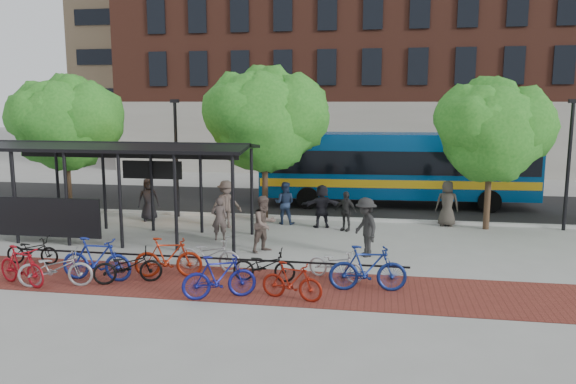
% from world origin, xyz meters
% --- Properties ---
extents(ground, '(160.00, 160.00, 0.00)m').
position_xyz_m(ground, '(0.00, 0.00, 0.00)').
color(ground, '#9E9E99').
rests_on(ground, ground).
extents(asphalt_street, '(160.00, 8.00, 0.01)m').
position_xyz_m(asphalt_street, '(0.00, 8.00, 0.01)').
color(asphalt_street, black).
rests_on(asphalt_street, ground).
extents(curb, '(160.00, 0.25, 0.12)m').
position_xyz_m(curb, '(0.00, 4.00, 0.06)').
color(curb, '#B7B7B2').
rests_on(curb, ground).
extents(brick_strip, '(24.00, 3.00, 0.01)m').
position_xyz_m(brick_strip, '(-2.00, -5.00, 0.00)').
color(brick_strip, maroon).
rests_on(brick_strip, ground).
extents(bike_rack_rail, '(12.00, 0.05, 0.95)m').
position_xyz_m(bike_rack_rail, '(-3.30, -4.10, 0.00)').
color(bike_rack_rail, black).
rests_on(bike_rack_rail, ground).
extents(building_brick, '(55.00, 14.00, 20.00)m').
position_xyz_m(building_brick, '(10.00, 26.00, 10.00)').
color(building_brick, brown).
rests_on(building_brick, ground).
extents(building_tower, '(22.00, 22.00, 30.00)m').
position_xyz_m(building_tower, '(-16.00, 40.00, 15.00)').
color(building_tower, '#7A664C').
rests_on(building_tower, ground).
extents(bus_shelter, '(10.60, 3.07, 3.60)m').
position_xyz_m(bus_shelter, '(-8.13, -0.48, 3.00)').
color(bus_shelter, black).
rests_on(bus_shelter, ground).
extents(tree_a, '(4.90, 4.00, 6.18)m').
position_xyz_m(tree_a, '(-11.91, 3.35, 4.24)').
color(tree_a, '#382619').
rests_on(tree_a, ground).
extents(tree_b, '(5.15, 4.20, 6.47)m').
position_xyz_m(tree_b, '(-2.90, 3.35, 4.46)').
color(tree_b, '#382619').
rests_on(tree_b, ground).
extents(tree_c, '(4.66, 3.80, 5.92)m').
position_xyz_m(tree_c, '(6.09, 3.35, 4.05)').
color(tree_c, '#382619').
rests_on(tree_c, ground).
extents(lamp_post_left, '(0.35, 0.20, 5.12)m').
position_xyz_m(lamp_post_left, '(-7.00, 3.60, 2.75)').
color(lamp_post_left, black).
rests_on(lamp_post_left, ground).
extents(lamp_post_right, '(0.35, 0.20, 5.12)m').
position_xyz_m(lamp_post_right, '(9.00, 3.60, 2.75)').
color(lamp_post_right, black).
rests_on(lamp_post_right, ground).
extents(bus, '(13.15, 3.65, 3.51)m').
position_xyz_m(bus, '(2.49, 7.96, 2.02)').
color(bus, navy).
rests_on(bus, ground).
extents(bike_0, '(1.73, 0.67, 0.90)m').
position_xyz_m(bike_0, '(-8.86, -4.17, 0.45)').
color(bike_0, black).
rests_on(bike_0, ground).
extents(bike_1, '(1.91, 1.11, 1.11)m').
position_xyz_m(bike_1, '(-7.91, -6.08, 0.55)').
color(bike_1, maroon).
rests_on(bike_1, ground).
extents(bike_2, '(2.13, 1.18, 1.06)m').
position_xyz_m(bike_2, '(-6.91, -6.04, 0.53)').
color(bike_2, gray).
rests_on(bike_2, ground).
extents(bike_3, '(2.09, 0.60, 1.26)m').
position_xyz_m(bike_3, '(-6.06, -5.35, 0.63)').
color(bike_3, navy).
rests_on(bike_3, ground).
extents(bike_4, '(1.99, 1.35, 0.99)m').
position_xyz_m(bike_4, '(-5.09, -5.41, 0.49)').
color(bike_4, black).
rests_on(bike_4, ground).
extents(bike_5, '(2.03, 0.92, 1.18)m').
position_xyz_m(bike_5, '(-4.17, -4.72, 0.59)').
color(bike_5, maroon).
rests_on(bike_5, ground).
extents(bike_6, '(2.02, 0.85, 1.04)m').
position_xyz_m(bike_6, '(-3.21, -3.91, 0.52)').
color(bike_6, '#9C9C9E').
rests_on(bike_6, ground).
extents(bike_7, '(1.98, 1.27, 1.16)m').
position_xyz_m(bike_7, '(-2.21, -6.19, 0.58)').
color(bike_7, navy).
rests_on(bike_7, ground).
extents(bike_8, '(1.81, 0.70, 0.94)m').
position_xyz_m(bike_8, '(-1.37, -4.63, 0.47)').
color(bike_8, black).
rests_on(bike_8, ground).
extents(bike_9, '(1.72, 0.82, 1.00)m').
position_xyz_m(bike_9, '(-0.36, -5.97, 0.50)').
color(bike_9, maroon).
rests_on(bike_9, ground).
extents(bike_10, '(1.84, 1.25, 0.92)m').
position_xyz_m(bike_10, '(0.61, -4.11, 0.46)').
color(bike_10, '#B9B9BC').
rests_on(bike_10, ground).
extents(bike_11, '(2.14, 0.81, 1.25)m').
position_xyz_m(bike_11, '(1.54, -4.97, 0.63)').
color(bike_11, navy).
rests_on(bike_11, ground).
extents(pedestrian_0, '(1.05, 0.88, 1.82)m').
position_xyz_m(pedestrian_0, '(-7.92, 2.60, 0.91)').
color(pedestrian_0, black).
rests_on(pedestrian_0, ground).
extents(pedestrian_1, '(0.66, 0.52, 1.60)m').
position_xyz_m(pedestrian_1, '(-3.98, -0.19, 0.80)').
color(pedestrian_1, '#433936').
rests_on(pedestrian_1, ground).
extents(pedestrian_2, '(0.91, 0.73, 1.77)m').
position_xyz_m(pedestrian_2, '(-2.09, 2.89, 0.88)').
color(pedestrian_2, '#202F4C').
rests_on(pedestrian_2, ground).
extents(pedestrian_3, '(1.43, 1.25, 1.92)m').
position_xyz_m(pedestrian_3, '(-4.28, 1.81, 0.96)').
color(pedestrian_3, brown).
rests_on(pedestrian_3, ground).
extents(pedestrian_4, '(0.99, 0.74, 1.57)m').
position_xyz_m(pedestrian_4, '(0.48, 2.10, 0.78)').
color(pedestrian_4, '#262626').
rests_on(pedestrian_4, ground).
extents(pedestrian_5, '(1.70, 0.95, 1.75)m').
position_xyz_m(pedestrian_5, '(-0.50, 2.51, 0.88)').
color(pedestrian_5, black).
rests_on(pedestrian_5, ground).
extents(pedestrian_6, '(0.92, 0.60, 1.87)m').
position_xyz_m(pedestrian_6, '(4.50, 3.60, 0.94)').
color(pedestrian_6, '#38332C').
rests_on(pedestrian_6, ground).
extents(pedestrian_8, '(1.14, 1.18, 1.92)m').
position_xyz_m(pedestrian_8, '(-2.01, -1.50, 0.96)').
color(pedestrian_8, brown).
rests_on(pedestrian_8, ground).
extents(pedestrian_9, '(1.22, 1.45, 1.95)m').
position_xyz_m(pedestrian_9, '(1.37, -1.50, 0.97)').
color(pedestrian_9, black).
rests_on(pedestrian_9, ground).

